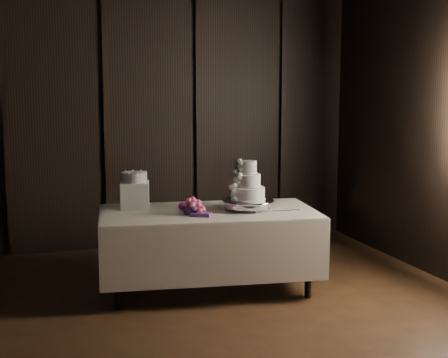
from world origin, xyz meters
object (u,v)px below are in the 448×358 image
at_px(display_table, 209,247).
at_px(bouquet, 192,207).
at_px(small_cake, 135,177).
at_px(cake_stand, 248,205).
at_px(wedding_cake, 246,185).
at_px(box_pedestal, 135,195).

relative_size(display_table, bouquet, 5.49).
bearing_deg(small_cake, display_table, -27.39).
height_order(cake_stand, small_cake, small_cake).
relative_size(cake_stand, wedding_cake, 1.31).
bearing_deg(cake_stand, bouquet, -175.04).
bearing_deg(bouquet, display_table, 29.91).
bearing_deg(wedding_cake, small_cake, 149.35).
bearing_deg(wedding_cake, box_pedestal, 149.35).
distance_m(wedding_cake, small_cake, 1.05).
distance_m(display_table, small_cake, 0.95).
xyz_separation_m(wedding_cake, box_pedestal, (-0.97, 0.40, -0.11)).
distance_m(cake_stand, wedding_cake, 0.19).
height_order(wedding_cake, bouquet, wedding_cake).
height_order(wedding_cake, small_cake, wedding_cake).
height_order(bouquet, small_cake, small_cake).
distance_m(display_table, box_pedestal, 0.85).
bearing_deg(display_table, small_cake, 159.84).
distance_m(cake_stand, box_pedestal, 1.07).
relative_size(display_table, small_cake, 9.02).
bearing_deg(bouquet, cake_stand, 4.96).
distance_m(display_table, cake_stand, 0.54).
height_order(cake_stand, box_pedestal, box_pedestal).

